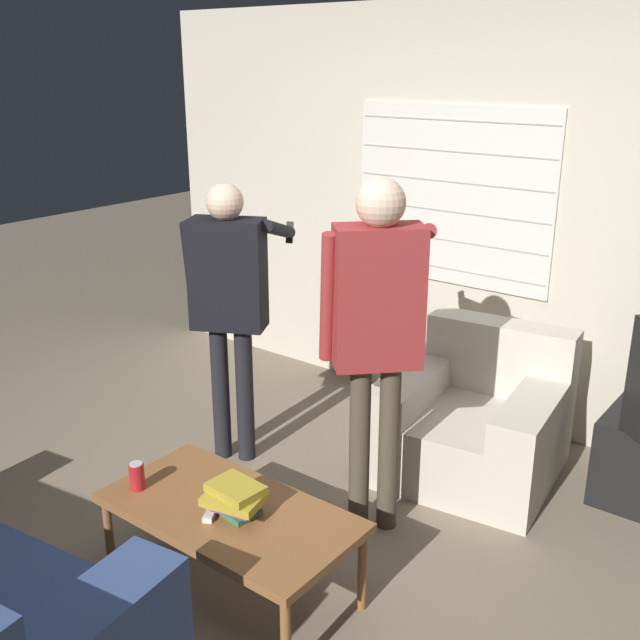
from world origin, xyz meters
name	(u,v)px	position (x,y,z in m)	size (l,w,h in m)	color
ground_plane	(274,564)	(0.00, 0.00, 0.00)	(16.00, 16.00, 0.00)	#7F705B
wall_back	(487,220)	(-0.01, 2.03, 1.28)	(5.20, 0.08, 2.55)	beige
armchair_beige	(474,420)	(0.32, 1.35, 0.30)	(1.02, 0.99, 0.80)	beige
coffee_table	(230,516)	(-0.03, -0.24, 0.37)	(1.11, 0.58, 0.41)	brown
person_left_standing	(229,291)	(-0.84, 0.63, 1.01)	(0.51, 0.81, 1.60)	black
person_right_standing	(377,316)	(0.18, 0.54, 1.10)	(0.51, 0.82, 1.73)	#4C4233
book_stack	(235,498)	(0.02, -0.25, 0.49)	(0.27, 0.22, 0.13)	#33754C
soda_can	(137,476)	(-0.46, -0.37, 0.48)	(0.07, 0.07, 0.13)	red
spare_remote	(211,512)	(-0.06, -0.32, 0.42)	(0.10, 0.13, 0.02)	white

